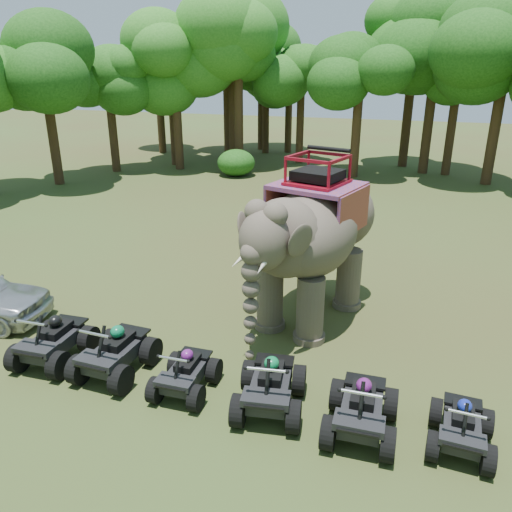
{
  "coord_description": "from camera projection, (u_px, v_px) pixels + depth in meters",
  "views": [
    {
      "loc": [
        3.73,
        -10.27,
        6.59
      ],
      "look_at": [
        0.0,
        1.2,
        1.9
      ],
      "focal_mm": 35.0,
      "sensor_mm": 36.0,
      "label": 1
    }
  ],
  "objects": [
    {
      "name": "ground",
      "position": [
        241.0,
        343.0,
        12.57
      ],
      "size": [
        110.0,
        110.0,
        0.0
      ],
      "primitive_type": "plane",
      "color": "#47381E",
      "rests_on": "ground"
    },
    {
      "name": "elephant",
      "position": [
        313.0,
        239.0,
        13.07
      ],
      "size": [
        3.8,
        5.87,
        4.55
      ],
      "primitive_type": null,
      "rotation": [
        0.0,
        0.0,
        -0.28
      ],
      "color": "#4B4137",
      "rests_on": "ground"
    },
    {
      "name": "atv_0",
      "position": [
        53.0,
        335.0,
        11.59
      ],
      "size": [
        1.4,
        1.87,
        1.35
      ],
      "primitive_type": null,
      "rotation": [
        0.0,
        0.0,
        0.04
      ],
      "color": "black",
      "rests_on": "ground"
    },
    {
      "name": "atv_1",
      "position": [
        114.0,
        346.0,
        11.11
      ],
      "size": [
        1.42,
        1.9,
        1.37
      ],
      "primitive_type": null,
      "rotation": [
        0.0,
        0.0,
        -0.04
      ],
      "color": "black",
      "rests_on": "ground"
    },
    {
      "name": "atv_2",
      "position": [
        185.0,
        368.0,
        10.52
      ],
      "size": [
        1.16,
        1.57,
        1.15
      ],
      "primitive_type": null,
      "rotation": [
        0.0,
        0.0,
        0.02
      ],
      "color": "black",
      "rests_on": "ground"
    },
    {
      "name": "atv_3",
      "position": [
        270.0,
        380.0,
        9.95
      ],
      "size": [
        1.58,
        2.0,
        1.35
      ],
      "primitive_type": null,
      "rotation": [
        0.0,
        0.0,
        0.15
      ],
      "color": "black",
      "rests_on": "ground"
    },
    {
      "name": "atv_4",
      "position": [
        362.0,
        403.0,
        9.31
      ],
      "size": [
        1.35,
        1.82,
        1.33
      ],
      "primitive_type": null,
      "rotation": [
        0.0,
        0.0,
        0.02
      ],
      "color": "black",
      "rests_on": "ground"
    },
    {
      "name": "atv_5",
      "position": [
        463.0,
        421.0,
        8.96
      ],
      "size": [
        1.21,
        1.6,
        1.14
      ],
      "primitive_type": null,
      "rotation": [
        0.0,
        0.0,
        -0.06
      ],
      "color": "black",
      "rests_on": "ground"
    },
    {
      "name": "tree_0",
      "position": [
        358.0,
        107.0,
        29.37
      ],
      "size": [
        5.81,
        5.81,
        8.3
      ],
      "primitive_type": null,
      "color": "#195114",
      "rests_on": "ground"
    },
    {
      "name": "tree_1",
      "position": [
        432.0,
        95.0,
        30.18
      ],
      "size": [
        6.62,
        6.62,
        9.45
      ],
      "primitive_type": null,
      "color": "#195114",
      "rests_on": "ground"
    },
    {
      "name": "tree_2",
      "position": [
        500.0,
        98.0,
        27.25
      ],
      "size": [
        6.72,
        6.72,
        9.6
      ],
      "primitive_type": null,
      "color": "#195114",
      "rests_on": "ground"
    },
    {
      "name": "tree_28",
      "position": [
        49.0,
        112.0,
        27.59
      ],
      "size": [
        5.64,
        5.64,
        8.06
      ],
      "primitive_type": null,
      "color": "#195114",
      "rests_on": "ground"
    },
    {
      "name": "tree_29",
      "position": [
        111.0,
        109.0,
        31.02
      ],
      "size": [
        5.42,
        5.42,
        7.74
      ],
      "primitive_type": null,
      "color": "#195114",
      "rests_on": "ground"
    },
    {
      "name": "tree_30",
      "position": [
        176.0,
        102.0,
        31.6
      ],
      "size": [
        5.91,
        5.91,
        8.45
      ],
      "primitive_type": null,
      "color": "#195114",
      "rests_on": "ground"
    },
    {
      "name": "tree_31",
      "position": [
        239.0,
        96.0,
        31.76
      ],
      "size": [
        6.4,
        6.4,
        9.14
      ],
      "primitive_type": null,
      "color": "#195114",
      "rests_on": "ground"
    },
    {
      "name": "tree_32",
      "position": [
        300.0,
        111.0,
        33.92
      ],
      "size": [
        4.92,
        4.92,
        7.03
      ],
      "primitive_type": null,
      "color": "#195114",
      "rests_on": "ground"
    },
    {
      "name": "tree_33",
      "position": [
        410.0,
        91.0,
        32.23
      ],
      "size": [
        6.82,
        6.82,
        9.74
      ],
      "primitive_type": null,
      "color": "#195114",
      "rests_on": "ground"
    },
    {
      "name": "tree_34",
      "position": [
        266.0,
        105.0,
        37.69
      ],
      "size": [
        5.03,
        5.03,
        7.18
      ],
      "primitive_type": null,
      "color": "#195114",
      "rests_on": "ground"
    },
    {
      "name": "tree_35",
      "position": [
        453.0,
        114.0,
        30.09
      ],
      "size": [
        5.15,
        5.15,
        7.36
      ],
      "primitive_type": null,
      "color": "#195114",
      "rests_on": "ground"
    },
    {
      "name": "tree_36",
      "position": [
        159.0,
        92.0,
        37.53
      ],
      "size": [
        6.3,
        6.3,
        9.0
      ],
      "primitive_type": null,
      "color": "#195114",
      "rests_on": "ground"
    },
    {
      "name": "tree_37",
      "position": [
        172.0,
        104.0,
        33.09
      ],
      "size": [
        5.64,
        5.64,
        8.05
      ],
      "primitive_type": null,
      "color": "#195114",
      "rests_on": "ground"
    },
    {
      "name": "tree_38",
      "position": [
        233.0,
        89.0,
        33.43
      ],
      "size": [
        6.87,
        6.87,
        9.81
      ],
      "primitive_type": null,
      "color": "#195114",
      "rests_on": "ground"
    },
    {
      "name": "tree_40",
      "position": [
        261.0,
        96.0,
        39.16
      ],
      "size": [
        5.76,
        5.76,
        8.22
      ],
      "primitive_type": null,
      "color": "#195114",
      "rests_on": "ground"
    },
    {
      "name": "tree_41",
      "position": [
        289.0,
        102.0,
        37.86
      ],
      "size": [
        5.29,
        5.29,
        7.56
      ],
      "primitive_type": null,
      "color": "#195114",
      "rests_on": "ground"
    },
    {
      "name": "tree_42",
      "position": [
        227.0,
        87.0,
        35.66
      ],
      "size": [
        6.93,
        6.93,
        9.91
      ],
      "primitive_type": null,
      "color": "#195114",
      "rests_on": "ground"
    }
  ]
}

